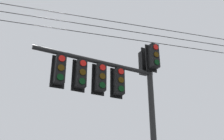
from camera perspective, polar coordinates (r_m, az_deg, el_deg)
The scene contains 2 objects.
signal_mast_assembly at distance 9.08m, azimuth 1.95°, elevation -4.27°, with size 3.90×2.78×6.96m.
overhead_wire_span at distance 10.37m, azimuth 0.99°, elevation 8.32°, with size 24.89×9.52×0.75m.
Camera 1 is at (-0.39, -8.76, 1.93)m, focal length 44.54 mm.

